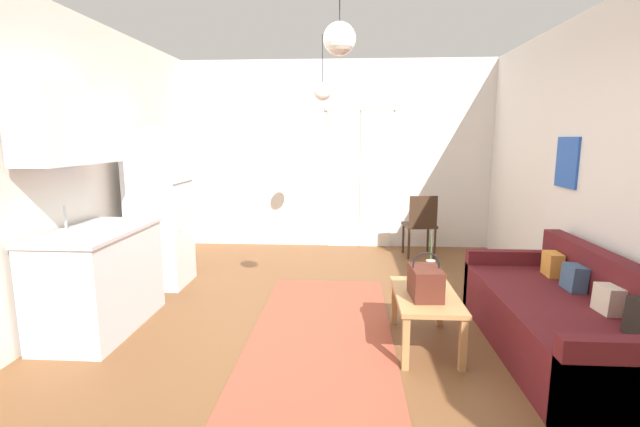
{
  "coord_description": "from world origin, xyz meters",
  "views": [
    {
      "loc": [
        0.18,
        -3.25,
        1.65
      ],
      "look_at": [
        -0.09,
        1.14,
        0.9
      ],
      "focal_mm": 24.91,
      "sensor_mm": 36.0,
      "label": 1
    }
  ],
  "objects_px": {
    "pendant_lamp_far": "(322,92)",
    "bamboo_vase": "(430,274)",
    "refrigerator": "(160,208)",
    "couch": "(567,321)",
    "handbag": "(425,282)",
    "pendant_lamp_near": "(339,39)",
    "accent_chair": "(421,222)",
    "coffee_table": "(426,301)"
  },
  "relations": [
    {
      "from": "coffee_table",
      "to": "handbag",
      "type": "distance_m",
      "value": 0.21
    },
    {
      "from": "couch",
      "to": "bamboo_vase",
      "type": "relative_size",
      "value": 4.37
    },
    {
      "from": "bamboo_vase",
      "to": "accent_chair",
      "type": "bearing_deg",
      "value": 82.61
    },
    {
      "from": "handbag",
      "to": "couch",
      "type": "bearing_deg",
      "value": -0.34
    },
    {
      "from": "handbag",
      "to": "pendant_lamp_near",
      "type": "xyz_separation_m",
      "value": [
        -0.67,
        -0.13,
        1.76
      ]
    },
    {
      "from": "bamboo_vase",
      "to": "handbag",
      "type": "bearing_deg",
      "value": -109.44
    },
    {
      "from": "couch",
      "to": "pendant_lamp_near",
      "type": "xyz_separation_m",
      "value": [
        -1.75,
        -0.12,
        2.05
      ]
    },
    {
      "from": "bamboo_vase",
      "to": "pendant_lamp_near",
      "type": "bearing_deg",
      "value": -155.75
    },
    {
      "from": "bamboo_vase",
      "to": "accent_chair",
      "type": "xyz_separation_m",
      "value": [
        0.34,
        2.58,
        -0.06
      ]
    },
    {
      "from": "coffee_table",
      "to": "accent_chair",
      "type": "distance_m",
      "value": 2.73
    },
    {
      "from": "pendant_lamp_far",
      "to": "bamboo_vase",
      "type": "bearing_deg",
      "value": -59.53
    },
    {
      "from": "handbag",
      "to": "accent_chair",
      "type": "xyz_separation_m",
      "value": [
        0.41,
        2.79,
        -0.06
      ]
    },
    {
      "from": "refrigerator",
      "to": "pendant_lamp_near",
      "type": "xyz_separation_m",
      "value": [
        2.02,
        -1.57,
        1.43
      ]
    },
    {
      "from": "pendant_lamp_near",
      "to": "pendant_lamp_far",
      "type": "distance_m",
      "value": 2.01
    },
    {
      "from": "refrigerator",
      "to": "pendant_lamp_far",
      "type": "xyz_separation_m",
      "value": [
        1.79,
        0.41,
        1.28
      ]
    },
    {
      "from": "pendant_lamp_far",
      "to": "coffee_table",
      "type": "bearing_deg",
      "value": -62.37
    },
    {
      "from": "couch",
      "to": "coffee_table",
      "type": "height_order",
      "value": "couch"
    },
    {
      "from": "refrigerator",
      "to": "pendant_lamp_near",
      "type": "relative_size",
      "value": 3.05
    },
    {
      "from": "bamboo_vase",
      "to": "handbag",
      "type": "height_order",
      "value": "bamboo_vase"
    },
    {
      "from": "couch",
      "to": "handbag",
      "type": "distance_m",
      "value": 1.11
    },
    {
      "from": "handbag",
      "to": "refrigerator",
      "type": "height_order",
      "value": "refrigerator"
    },
    {
      "from": "handbag",
      "to": "pendant_lamp_near",
      "type": "bearing_deg",
      "value": -168.93
    },
    {
      "from": "bamboo_vase",
      "to": "handbag",
      "type": "xyz_separation_m",
      "value": [
        -0.07,
        -0.2,
        -0.0
      ]
    },
    {
      "from": "couch",
      "to": "accent_chair",
      "type": "xyz_separation_m",
      "value": [
        -0.67,
        2.79,
        0.23
      ]
    },
    {
      "from": "couch",
      "to": "accent_chair",
      "type": "relative_size",
      "value": 2.29
    },
    {
      "from": "coffee_table",
      "to": "accent_chair",
      "type": "bearing_deg",
      "value": 81.92
    },
    {
      "from": "bamboo_vase",
      "to": "pendant_lamp_far",
      "type": "relative_size",
      "value": 0.64
    },
    {
      "from": "coffee_table",
      "to": "refrigerator",
      "type": "height_order",
      "value": "refrigerator"
    },
    {
      "from": "accent_chair",
      "to": "couch",
      "type": "bearing_deg",
      "value": 97.37
    },
    {
      "from": "coffee_table",
      "to": "pendant_lamp_near",
      "type": "height_order",
      "value": "pendant_lamp_near"
    },
    {
      "from": "couch",
      "to": "refrigerator",
      "type": "xyz_separation_m",
      "value": [
        -3.77,
        1.45,
        0.61
      ]
    },
    {
      "from": "coffee_table",
      "to": "pendant_lamp_near",
      "type": "bearing_deg",
      "value": -162.36
    },
    {
      "from": "coffee_table",
      "to": "pendant_lamp_far",
      "type": "bearing_deg",
      "value": 117.63
    },
    {
      "from": "pendant_lamp_far",
      "to": "pendant_lamp_near",
      "type": "bearing_deg",
      "value": -83.37
    },
    {
      "from": "couch",
      "to": "coffee_table",
      "type": "xyz_separation_m",
      "value": [
        -1.05,
        0.1,
        0.1
      ]
    },
    {
      "from": "accent_chair",
      "to": "pendant_lamp_near",
      "type": "xyz_separation_m",
      "value": [
        -1.08,
        -2.92,
        1.82
      ]
    },
    {
      "from": "accent_chair",
      "to": "pendant_lamp_far",
      "type": "distance_m",
      "value": 2.31
    },
    {
      "from": "bamboo_vase",
      "to": "refrigerator",
      "type": "distance_m",
      "value": 3.05
    },
    {
      "from": "handbag",
      "to": "refrigerator",
      "type": "bearing_deg",
      "value": 151.82
    },
    {
      "from": "pendant_lamp_near",
      "to": "pendant_lamp_far",
      "type": "bearing_deg",
      "value": 96.63
    },
    {
      "from": "couch",
      "to": "pendant_lamp_far",
      "type": "xyz_separation_m",
      "value": [
        -1.98,
        1.86,
        1.89
      ]
    },
    {
      "from": "bamboo_vase",
      "to": "couch",
      "type": "bearing_deg",
      "value": -11.77
    }
  ]
}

